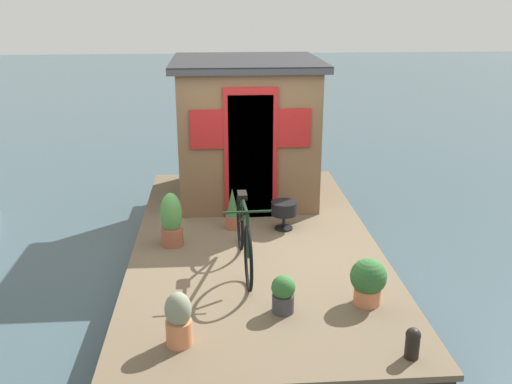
# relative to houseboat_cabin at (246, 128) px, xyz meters

# --- Properties ---
(ground_plane) EXTENTS (60.00, 60.00, 0.00)m
(ground_plane) POSITION_rel_houseboat_cabin_xyz_m (-1.76, 0.00, -1.50)
(ground_plane) COLOR #384C54
(houseboat_deck) EXTENTS (5.75, 3.00, 0.46)m
(houseboat_deck) POSITION_rel_houseboat_cabin_xyz_m (-1.76, 0.00, -1.27)
(houseboat_deck) COLOR brown
(houseboat_deck) RESTS_ON ground_plane
(houseboat_cabin) EXTENTS (2.14, 2.14, 2.06)m
(houseboat_cabin) POSITION_rel_houseboat_cabin_xyz_m (0.00, 0.00, 0.00)
(houseboat_cabin) COLOR brown
(houseboat_cabin) RESTS_ON houseboat_deck
(bicycle) EXTENTS (1.73, 0.50, 0.84)m
(bicycle) POSITION_rel_houseboat_cabin_xyz_m (-2.53, 0.18, -0.65)
(bicycle) COLOR black
(bicycle) RESTS_ON houseboat_deck
(potted_plant_thyme) EXTENTS (0.36, 0.36, 0.48)m
(potted_plant_thyme) POSITION_rel_houseboat_cabin_xyz_m (-3.44, -1.01, -0.78)
(potted_plant_thyme) COLOR #C6754C
(potted_plant_thyme) RESTS_ON houseboat_deck
(potted_plant_geranium) EXTENTS (0.23, 0.23, 0.38)m
(potted_plant_geranium) POSITION_rel_houseboat_cabin_xyz_m (-3.54, -0.15, -0.84)
(potted_plant_geranium) COLOR #38383D
(potted_plant_geranium) RESTS_ON houseboat_deck
(potted_plant_ivy) EXTENTS (0.18, 0.18, 0.56)m
(potted_plant_ivy) POSITION_rel_houseboat_cabin_xyz_m (-1.39, 0.27, -0.77)
(potted_plant_ivy) COLOR #935138
(potted_plant_ivy) RESTS_ON houseboat_deck
(potted_plant_basil) EXTENTS (0.24, 0.24, 0.51)m
(potted_plant_basil) POSITION_rel_houseboat_cabin_xyz_m (-4.02, 0.83, -0.79)
(potted_plant_basil) COLOR #C6754C
(potted_plant_basil) RESTS_ON houseboat_deck
(potted_plant_sage) EXTENTS (0.27, 0.27, 0.67)m
(potted_plant_sage) POSITION_rel_houseboat_cabin_xyz_m (-1.85, 1.03, -0.72)
(potted_plant_sage) COLOR #935138
(potted_plant_sage) RESTS_ON houseboat_deck
(charcoal_grill) EXTENTS (0.34, 0.34, 0.38)m
(charcoal_grill) POSITION_rel_houseboat_cabin_xyz_m (-1.45, -0.40, -0.76)
(charcoal_grill) COLOR black
(charcoal_grill) RESTS_ON houseboat_deck
(mooring_bollard) EXTENTS (0.13, 0.13, 0.28)m
(mooring_bollard) POSITION_rel_houseboat_cabin_xyz_m (-4.36, -1.15, -0.88)
(mooring_bollard) COLOR black
(mooring_bollard) RESTS_ON houseboat_deck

